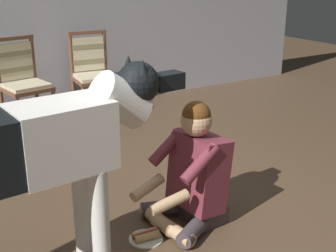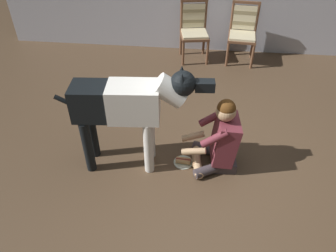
{
  "view_description": "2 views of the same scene",
  "coord_description": "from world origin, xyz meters",
  "px_view_note": "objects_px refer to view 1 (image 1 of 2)",
  "views": [
    {
      "loc": [
        -1.61,
        -2.13,
        1.7
      ],
      "look_at": [
        -0.3,
        -0.01,
        0.82
      ],
      "focal_mm": 48.52,
      "sensor_mm": 36.0,
      "label": 1
    },
    {
      "loc": [
        -0.26,
        -2.56,
        2.67
      ],
      "look_at": [
        -0.54,
        -0.08,
        0.69
      ],
      "focal_mm": 34.69,
      "sensor_mm": 36.0,
      "label": 2
    }
  ],
  "objects_px": {
    "large_dog": "(53,147)",
    "hot_dog_on_plate": "(146,236)",
    "dining_chair_left_of_pair": "(22,78)",
    "dining_chair_right_of_pair": "(92,69)",
    "person_sitting_on_floor": "(193,175)"
  },
  "relations": [
    {
      "from": "large_dog",
      "to": "hot_dog_on_plate",
      "type": "bearing_deg",
      "value": 4.76
    },
    {
      "from": "dining_chair_right_of_pair",
      "to": "large_dog",
      "type": "bearing_deg",
      "value": -116.34
    },
    {
      "from": "person_sitting_on_floor",
      "to": "large_dog",
      "type": "distance_m",
      "value": 1.06
    },
    {
      "from": "hot_dog_on_plate",
      "to": "large_dog",
      "type": "bearing_deg",
      "value": -175.24
    },
    {
      "from": "person_sitting_on_floor",
      "to": "hot_dog_on_plate",
      "type": "distance_m",
      "value": 0.51
    },
    {
      "from": "dining_chair_left_of_pair",
      "to": "dining_chair_right_of_pair",
      "type": "height_order",
      "value": "same"
    },
    {
      "from": "dining_chair_right_of_pair",
      "to": "person_sitting_on_floor",
      "type": "relative_size",
      "value": 1.12
    },
    {
      "from": "person_sitting_on_floor",
      "to": "large_dog",
      "type": "xyz_separation_m",
      "value": [
        -0.96,
        -0.08,
        0.44
      ]
    },
    {
      "from": "dining_chair_right_of_pair",
      "to": "hot_dog_on_plate",
      "type": "height_order",
      "value": "dining_chair_right_of_pair"
    },
    {
      "from": "large_dog",
      "to": "hot_dog_on_plate",
      "type": "xyz_separation_m",
      "value": [
        0.58,
        0.05,
        -0.77
      ]
    },
    {
      "from": "person_sitting_on_floor",
      "to": "dining_chair_right_of_pair",
      "type": "bearing_deg",
      "value": 81.39
    },
    {
      "from": "dining_chair_right_of_pair",
      "to": "hot_dog_on_plate",
      "type": "bearing_deg",
      "value": -106.27
    },
    {
      "from": "dining_chair_right_of_pair",
      "to": "large_dog",
      "type": "xyz_separation_m",
      "value": [
        -1.37,
        -2.77,
        0.26
      ]
    },
    {
      "from": "dining_chair_left_of_pair",
      "to": "large_dog",
      "type": "relative_size",
      "value": 0.61
    },
    {
      "from": "dining_chair_right_of_pair",
      "to": "person_sitting_on_floor",
      "type": "xyz_separation_m",
      "value": [
        -0.41,
        -2.69,
        -0.18
      ]
    }
  ]
}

